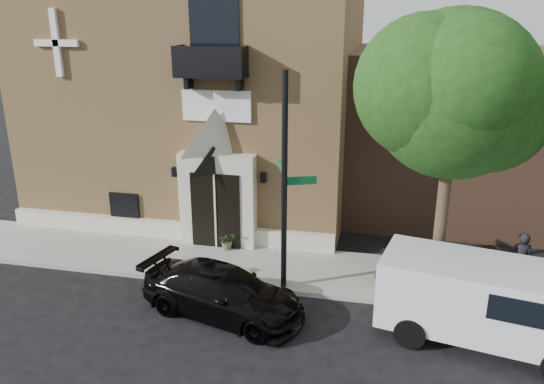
# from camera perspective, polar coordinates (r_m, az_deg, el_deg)

# --- Properties ---
(ground) EXTENTS (120.00, 120.00, 0.00)m
(ground) POSITION_cam_1_polar(r_m,az_deg,el_deg) (16.04, -5.27, -10.22)
(ground) COLOR black
(ground) RESTS_ON ground
(sidewalk) EXTENTS (42.00, 3.00, 0.15)m
(sidewalk) POSITION_cam_1_polar(r_m,az_deg,el_deg) (17.04, -0.50, -8.02)
(sidewalk) COLOR gray
(sidewalk) RESTS_ON ground
(church) EXTENTS (12.20, 11.01, 9.30)m
(church) POSITION_cam_1_polar(r_m,az_deg,el_deg) (22.76, -6.81, 10.70)
(church) COLOR tan
(church) RESTS_ON ground
(street_tree_left) EXTENTS (4.97, 4.38, 7.77)m
(street_tree_left) POSITION_cam_1_polar(r_m,az_deg,el_deg) (13.91, 19.22, 9.97)
(street_tree_left) COLOR #38281C
(street_tree_left) RESTS_ON sidewalk
(black_sedan) EXTENTS (4.87, 2.93, 1.32)m
(black_sedan) POSITION_cam_1_polar(r_m,az_deg,el_deg) (14.46, -5.33, -10.67)
(black_sedan) COLOR black
(black_sedan) RESTS_ON ground
(cargo_van) EXTENTS (5.36, 2.99, 2.06)m
(cargo_van) POSITION_cam_1_polar(r_m,az_deg,el_deg) (14.04, 22.95, -10.86)
(cargo_van) COLOR white
(cargo_van) RESTS_ON ground
(street_sign) EXTENTS (1.20, 0.94, 6.21)m
(street_sign) POSITION_cam_1_polar(r_m,az_deg,el_deg) (14.56, 1.40, 0.87)
(street_sign) COLOR black
(street_sign) RESTS_ON sidewalk
(fire_hydrant) EXTENTS (0.46, 0.37, 0.82)m
(fire_hydrant) POSITION_cam_1_polar(r_m,az_deg,el_deg) (15.70, 11.80, -8.95)
(fire_hydrant) COLOR #9F1701
(fire_hydrant) RESTS_ON sidewalk
(dumpster) EXTENTS (2.30, 1.78, 1.33)m
(dumpster) POSITION_cam_1_polar(r_m,az_deg,el_deg) (15.73, 20.13, -8.60)
(dumpster) COLOR #0E3619
(dumpster) RESTS_ON sidewalk
(planter) EXTENTS (0.72, 0.68, 0.64)m
(planter) POSITION_cam_1_polar(r_m,az_deg,el_deg) (18.01, -4.80, -5.18)
(planter) COLOR #4D6732
(planter) RESTS_ON sidewalk
(pedestrian_near) EXTENTS (0.63, 0.42, 1.72)m
(pedestrian_near) POSITION_cam_1_polar(r_m,az_deg,el_deg) (16.88, 25.14, -6.68)
(pedestrian_near) COLOR black
(pedestrian_near) RESTS_ON sidewalk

